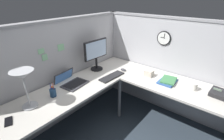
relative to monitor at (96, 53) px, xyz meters
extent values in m
plane|color=#2D3842|center=(-0.15, -0.64, -1.02)|extent=(6.80, 6.80, 0.00)
cube|color=#B2B2B7|center=(-0.52, 0.23, -0.25)|extent=(2.57, 0.10, 1.55)
cube|color=#939399|center=(-0.52, 0.23, 0.54)|extent=(2.57, 0.12, 0.03)
cube|color=#B2B2B7|center=(0.72, -0.90, -0.25)|extent=(0.10, 2.37, 1.55)
cube|color=#939399|center=(0.72, -0.90, 0.54)|extent=(0.12, 2.37, 0.03)
cube|color=beige|center=(-0.53, -0.17, -0.31)|extent=(2.35, 0.66, 0.03)
cube|color=beige|center=(0.32, -1.24, -0.31)|extent=(0.66, 1.49, 0.03)
cylinder|color=slate|center=(0.01, -0.48, -0.67)|extent=(0.05, 0.05, 0.70)
cylinder|color=black|center=(0.00, 0.00, -0.28)|extent=(0.20, 0.20, 0.02)
cylinder|color=black|center=(0.00, 0.00, -0.18)|extent=(0.04, 0.04, 0.20)
cube|color=black|center=(0.00, 0.00, 0.06)|extent=(0.46, 0.05, 0.30)
cube|color=#99B2D1|center=(0.00, -0.02, 0.06)|extent=(0.42, 0.02, 0.26)
cube|color=#38383D|center=(-0.56, -0.12, -0.29)|extent=(0.36, 0.27, 0.02)
cube|color=black|center=(-0.56, -0.12, -0.28)|extent=(0.31, 0.21, 0.00)
cube|color=#38383D|center=(-0.59, 0.10, -0.25)|extent=(0.35, 0.10, 0.22)
cube|color=#4C84D8|center=(-0.59, 0.10, -0.25)|extent=(0.31, 0.08, 0.18)
cube|color=#232326|center=(-0.07, -0.38, -0.28)|extent=(0.44, 0.16, 0.02)
ellipsoid|color=#38383D|center=(0.23, -0.38, -0.28)|extent=(0.06, 0.10, 0.03)
cylinder|color=#B7BABF|center=(-1.20, -0.12, -0.29)|extent=(0.17, 0.17, 0.02)
cylinder|color=#B7BABF|center=(-1.20, -0.12, -0.09)|extent=(0.02, 0.02, 0.38)
cone|color=#B7BABF|center=(-1.20, -0.12, 0.11)|extent=(0.24, 0.24, 0.09)
cylinder|color=navy|center=(-0.92, -0.14, -0.24)|extent=(0.08, 0.08, 0.10)
cylinder|color=#1E1EB2|center=(-0.93, -0.13, -0.18)|extent=(0.01, 0.02, 0.13)
cylinder|color=#B21E1E|center=(-0.91, -0.15, -0.18)|extent=(0.01, 0.01, 0.13)
cylinder|color=#D8591E|center=(-0.92, -0.13, -0.17)|extent=(0.03, 0.03, 0.01)
cube|color=black|center=(-1.46, -0.19, -0.29)|extent=(0.12, 0.16, 0.01)
cube|color=#232326|center=(0.36, -1.73, -0.26)|extent=(0.21, 0.22, 0.10)
cube|color=#8CA58C|center=(0.37, -1.70, -0.22)|extent=(0.02, 0.09, 0.04)
cube|color=#335999|center=(0.31, -1.09, -0.28)|extent=(0.28, 0.21, 0.02)
cube|color=#3F7F4C|center=(0.33, -1.10, -0.26)|extent=(0.29, 0.23, 0.02)
cylinder|color=silver|center=(0.33, -1.45, -0.25)|extent=(0.08, 0.08, 0.10)
cube|color=beige|center=(0.33, -0.79, -0.25)|extent=(0.12, 0.12, 0.09)
cylinder|color=black|center=(0.66, -0.83, 0.24)|extent=(0.03, 0.22, 0.22)
cylinder|color=white|center=(0.65, -0.83, 0.24)|extent=(0.00, 0.19, 0.19)
cube|color=black|center=(0.64, -0.81, 0.25)|extent=(0.00, 0.06, 0.01)
cube|color=black|center=(0.64, -0.84, 0.27)|extent=(0.00, 0.01, 0.08)
cube|color=#8CCC99|center=(-0.81, 0.18, 0.19)|extent=(0.08, 0.00, 0.07)
cube|color=#8CCC99|center=(-0.51, 0.18, 0.18)|extent=(0.10, 0.00, 0.09)
cube|color=#8CCC99|center=(-0.78, 0.18, 0.10)|extent=(0.08, 0.00, 0.08)
camera|label=1|loc=(-1.82, -1.80, 0.87)|focal=26.78mm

